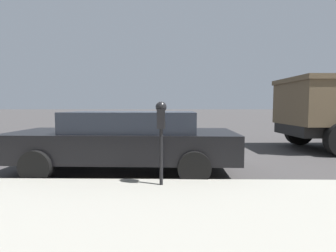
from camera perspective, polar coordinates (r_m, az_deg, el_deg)
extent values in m
plane|color=#3D3A3A|center=(7.27, -6.47, -7.55)|extent=(220.00, 220.00, 0.00)
cylinder|color=black|center=(4.59, -1.50, -6.73)|extent=(0.06, 0.06, 0.99)
cube|color=black|center=(4.51, -1.51, 1.59)|extent=(0.20, 0.14, 0.34)
sphere|color=black|center=(4.50, -1.52, 4.17)|extent=(0.19, 0.19, 0.19)
cube|color=#19389E|center=(4.62, -1.46, 1.13)|extent=(0.01, 0.11, 0.12)
cube|color=black|center=(4.61, -1.46, 2.60)|extent=(0.01, 0.10, 0.08)
cube|color=black|center=(6.09, -9.53, -3.96)|extent=(2.00, 5.02, 0.60)
cube|color=#232833|center=(6.00, -7.73, 0.98)|extent=(1.73, 2.82, 0.45)
cylinder|color=black|center=(5.79, -26.78, -7.86)|extent=(0.23, 0.64, 0.64)
cylinder|color=black|center=(7.49, -19.71, -4.94)|extent=(0.23, 0.64, 0.64)
cylinder|color=black|center=(5.10, 5.74, -9.02)|extent=(0.23, 0.64, 0.64)
cylinder|color=black|center=(6.97, 4.71, -5.37)|extent=(0.23, 0.64, 0.64)
cylinder|color=black|center=(11.33, 26.62, -1.04)|extent=(0.34, 1.05, 1.04)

